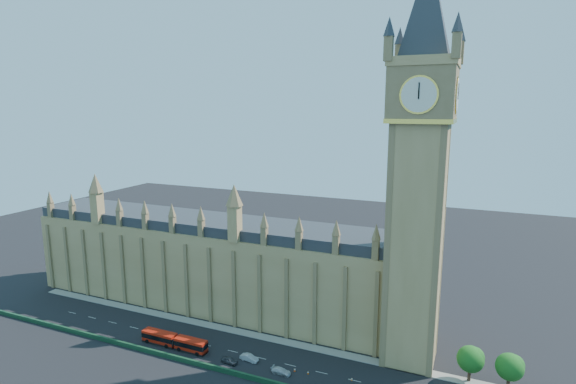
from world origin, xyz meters
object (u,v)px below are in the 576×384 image
at_px(car_silver, 249,358).
at_px(car_white, 281,371).
at_px(red_bus, 174,341).
at_px(car_grey, 229,360).

bearing_deg(car_silver, car_white, -96.09).
relative_size(red_bus, car_grey, 4.41).
height_order(red_bus, car_silver, red_bus).
height_order(car_silver, car_white, car_silver).
distance_m(red_bus, car_white, 30.49).
bearing_deg(car_silver, red_bus, 100.77).
xyz_separation_m(car_grey, car_silver, (4.00, 2.81, 0.05)).
height_order(car_grey, car_silver, car_silver).
bearing_deg(red_bus, car_silver, 5.35).
bearing_deg(car_grey, red_bus, 94.76).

